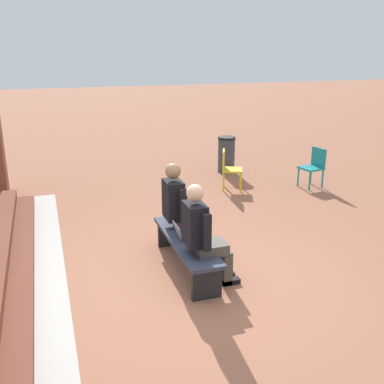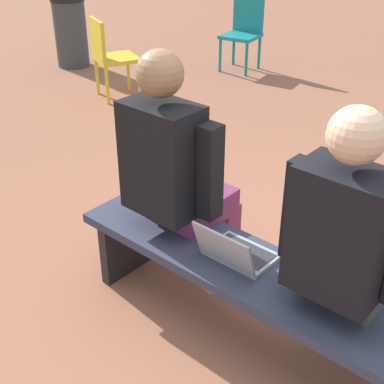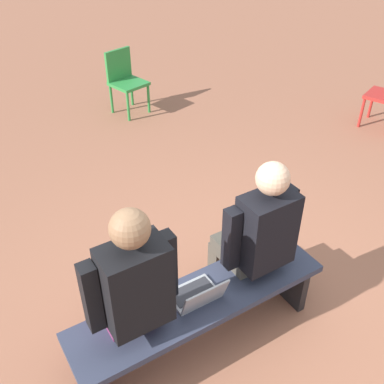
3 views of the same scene
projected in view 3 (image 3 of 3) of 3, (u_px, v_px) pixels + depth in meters
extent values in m
plane|color=#9E6047|center=(238.00, 326.00, 3.32)|extent=(60.00, 60.00, 0.00)
cube|color=#33384C|center=(200.00, 300.00, 2.97)|extent=(1.80, 0.44, 0.05)
cube|color=black|center=(288.00, 277.00, 3.44)|extent=(0.06, 0.37, 0.40)
cube|color=black|center=(90.00, 378.00, 2.76)|extent=(0.06, 0.37, 0.40)
cube|color=#4C473D|center=(243.00, 250.00, 3.25)|extent=(0.33, 0.38, 0.13)
cube|color=#4C473D|center=(235.00, 258.00, 3.58)|extent=(0.11, 0.12, 0.45)
cube|color=black|center=(230.00, 271.00, 3.73)|extent=(0.11, 0.23, 0.07)
cube|color=#4C473D|center=(217.00, 266.00, 3.51)|extent=(0.11, 0.12, 0.45)
cube|color=black|center=(212.00, 279.00, 3.66)|extent=(0.11, 0.23, 0.07)
cube|color=black|center=(266.00, 230.00, 2.91)|extent=(0.36, 0.23, 0.54)
cube|color=navy|center=(254.00, 225.00, 3.01)|extent=(0.05, 0.01, 0.32)
cube|color=black|center=(286.00, 215.00, 3.06)|extent=(0.09, 0.10, 0.46)
cube|color=black|center=(231.00, 239.00, 2.87)|extent=(0.09, 0.10, 0.46)
sphere|color=#DBAD89|center=(273.00, 179.00, 2.67)|extent=(0.21, 0.21, 0.21)
cube|color=#7F2D5B|center=(125.00, 302.00, 2.85)|extent=(0.34, 0.40, 0.14)
cube|color=#7F2D5B|center=(128.00, 305.00, 3.19)|extent=(0.11, 0.12, 0.45)
cube|color=black|center=(127.00, 317.00, 3.34)|extent=(0.11, 0.24, 0.07)
cube|color=#7F2D5B|center=(105.00, 316.00, 3.11)|extent=(0.11, 0.12, 0.45)
cube|color=black|center=(104.00, 327.00, 3.27)|extent=(0.11, 0.24, 0.07)
cube|color=black|center=(136.00, 286.00, 2.50)|extent=(0.38, 0.24, 0.56)
cube|color=black|center=(167.00, 265.00, 2.66)|extent=(0.09, 0.10, 0.47)
cube|color=black|center=(91.00, 297.00, 2.46)|extent=(0.09, 0.10, 0.47)
sphere|color=#8C6647|center=(130.00, 229.00, 2.26)|extent=(0.22, 0.22, 0.22)
cube|color=#9EA0A5|center=(194.00, 294.00, 2.97)|extent=(0.32, 0.22, 0.02)
cube|color=#2D2D33|center=(193.00, 292.00, 2.97)|extent=(0.29, 0.15, 0.00)
cube|color=#9EA0A5|center=(205.00, 297.00, 2.81)|extent=(0.32, 0.07, 0.19)
cube|color=#33519E|center=(205.00, 296.00, 2.81)|extent=(0.28, 0.06, 0.17)
cube|color=#2D893D|center=(129.00, 84.00, 6.04)|extent=(0.51, 0.51, 0.04)
cube|color=#2D893D|center=(118.00, 64.00, 6.02)|extent=(0.40, 0.14, 0.40)
cylinder|color=#2D893D|center=(128.00, 107.00, 5.96)|extent=(0.04, 0.04, 0.40)
cylinder|color=#2D893D|center=(149.00, 99.00, 6.17)|extent=(0.04, 0.04, 0.40)
cylinder|color=#2D893D|center=(111.00, 99.00, 6.16)|extent=(0.04, 0.04, 0.40)
cylinder|color=#2D893D|center=(132.00, 92.00, 6.37)|extent=(0.04, 0.04, 0.40)
cube|color=red|center=(384.00, 96.00, 5.71)|extent=(0.54, 0.54, 0.04)
cylinder|color=red|center=(371.00, 104.00, 6.04)|extent=(0.04, 0.04, 0.40)
cylinder|color=red|center=(362.00, 113.00, 5.81)|extent=(0.04, 0.04, 0.40)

